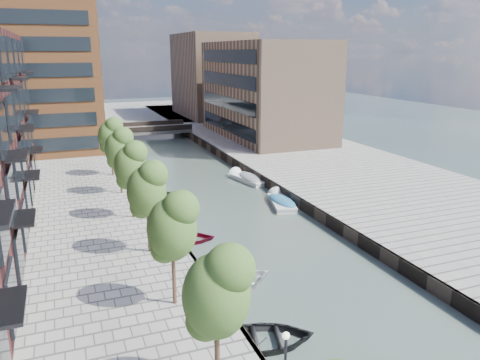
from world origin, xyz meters
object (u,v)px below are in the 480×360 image
tree_6 (110,134)px  sloop_4 (157,198)px  tree_1 (216,290)px  tree_5 (119,147)px  bridge (148,129)px  tree_2 (172,225)px  sloop_2 (185,241)px  motorboat_3 (281,202)px  tree_4 (130,164)px  sloop_3 (234,287)px  tree_3 (146,188)px  sloop_0 (262,344)px  motorboat_4 (247,179)px  car (250,138)px

tree_6 → sloop_4: size_ratio=1.49×
tree_1 → sloop_4: bearing=83.4°
sloop_4 → tree_6: bearing=4.7°
tree_5 → tree_6: 7.00m
bridge → tree_2: size_ratio=2.18×
sloop_2 → motorboat_3: size_ratio=0.80×
tree_1 → tree_5: bearing=90.0°
tree_4 → tree_6: (0.00, 14.00, 0.00)m
tree_1 → motorboat_3: bearing=58.8°
sloop_3 → sloop_4: bearing=-9.2°
tree_4 → sloop_4: 9.58m
tree_2 → bridge: bearing=81.1°
tree_3 → sloop_2: 6.86m
tree_2 → tree_6: size_ratio=1.00×
tree_2 → sloop_4: size_ratio=1.49×
bridge → motorboat_3: size_ratio=2.33×
sloop_0 → bridge: bearing=8.9°
motorboat_4 → bridge: bearing=99.9°
sloop_4 → car: (16.92, 17.94, 1.66)m
tree_3 → sloop_4: size_ratio=1.49×
tree_1 → car: tree_1 is taller
tree_2 → sloop_3: tree_2 is taller
tree_1 → tree_4: size_ratio=1.00×
tree_1 → tree_3: (0.00, 14.00, 0.00)m
bridge → tree_1: 61.71m
tree_6 → sloop_2: (3.10, -17.96, -5.31)m
tree_6 → tree_4: bearing=-90.0°
tree_1 → sloop_2: tree_1 is taller
tree_6 → sloop_3: (4.07, -25.81, -5.31)m
tree_5 → sloop_3: bearing=-77.8°
bridge → tree_4: (-8.50, -40.00, 3.92)m
car → tree_5: bearing=-141.8°
motorboat_4 → tree_4: bearing=-143.7°
tree_1 → tree_6: (0.00, 35.00, 0.00)m
tree_4 → tree_6: size_ratio=1.00×
tree_1 → sloop_3: bearing=66.1°
tree_1 → sloop_2: bearing=79.7°
bridge → tree_6: bearing=-108.1°
sloop_2 → sloop_4: (0.16, 11.24, 0.00)m
car → tree_4: bearing=-132.6°
bridge → sloop_4: size_ratio=3.25×
sloop_2 → motorboat_4: (10.60, 14.03, 0.22)m
sloop_4 → tree_4: bearing=134.7°
tree_1 → tree_4: 21.00m
bridge → sloop_2: 44.31m
tree_6 → car: size_ratio=1.54×
tree_2 → sloop_3: (4.07, 2.19, -5.31)m
tree_6 → motorboat_4: (13.70, -3.94, -5.08)m
sloop_3 → motorboat_4: size_ratio=0.89×
tree_4 → tree_3: bearing=-90.0°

